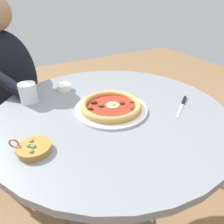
# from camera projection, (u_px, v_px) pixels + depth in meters

# --- Properties ---
(ground_plane) EXTENTS (6.00, 6.00, 0.02)m
(ground_plane) POSITION_uv_depth(u_px,v_px,m) (111.00, 218.00, 1.31)
(ground_plane) COLOR olive
(dining_table) EXTENTS (0.99, 0.99, 0.74)m
(dining_table) POSITION_uv_depth(u_px,v_px,m) (111.00, 140.00, 1.01)
(dining_table) COLOR gray
(dining_table) RESTS_ON ground
(pizza_on_plate) EXTENTS (0.31, 0.31, 0.04)m
(pizza_on_plate) POSITION_uv_depth(u_px,v_px,m) (111.00, 107.00, 0.92)
(pizza_on_plate) COLOR white
(pizza_on_plate) RESTS_ON dining_table
(water_glass) EXTENTS (0.08, 0.08, 0.09)m
(water_glass) POSITION_uv_depth(u_px,v_px,m) (28.00, 94.00, 0.97)
(water_glass) COLOR silver
(water_glass) RESTS_ON dining_table
(steak_knife) EXTENTS (0.13, 0.17, 0.01)m
(steak_knife) POSITION_uv_depth(u_px,v_px,m) (183.00, 103.00, 0.97)
(steak_knife) COLOR silver
(steak_knife) RESTS_ON dining_table
(ramekin_capers) EXTENTS (0.07, 0.07, 0.03)m
(ramekin_capers) POSITION_uv_depth(u_px,v_px,m) (64.00, 87.00, 1.10)
(ramekin_capers) COLOR white
(ramekin_capers) RESTS_ON dining_table
(olive_pan) EXTENTS (0.11, 0.12, 0.05)m
(olive_pan) POSITION_uv_depth(u_px,v_px,m) (34.00, 148.00, 0.69)
(olive_pan) COLOR olive
(olive_pan) RESTS_ON dining_table
(diner_person) EXTENTS (0.58, 0.43, 1.18)m
(diner_person) POSITION_uv_depth(u_px,v_px,m) (18.00, 113.00, 1.34)
(diner_person) COLOR #282833
(diner_person) RESTS_ON ground
(cafe_chair_diner) EXTENTS (0.55, 0.55, 0.88)m
(cafe_chair_diner) POSITION_uv_depth(u_px,v_px,m) (3.00, 106.00, 1.40)
(cafe_chair_diner) COLOR #957050
(cafe_chair_diner) RESTS_ON ground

